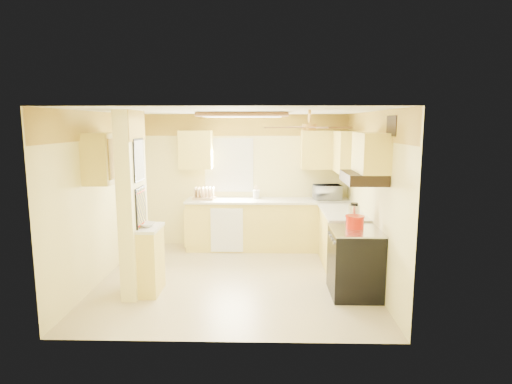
{
  "coord_description": "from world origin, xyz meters",
  "views": [
    {
      "loc": [
        0.46,
        -6.18,
        2.33
      ],
      "look_at": [
        0.3,
        0.35,
        1.28
      ],
      "focal_mm": 30.0,
      "sensor_mm": 36.0,
      "label": 1
    }
  ],
  "objects_px": {
    "microwave": "(327,192)",
    "bowl": "(146,225)",
    "stove": "(355,262)",
    "dutch_oven": "(355,222)",
    "kettle": "(354,212)"
  },
  "relations": [
    {
      "from": "stove",
      "to": "kettle",
      "type": "height_order",
      "value": "kettle"
    },
    {
      "from": "bowl",
      "to": "kettle",
      "type": "distance_m",
      "value": 2.96
    },
    {
      "from": "microwave",
      "to": "bowl",
      "type": "relative_size",
      "value": 2.17
    },
    {
      "from": "microwave",
      "to": "bowl",
      "type": "height_order",
      "value": "microwave"
    },
    {
      "from": "bowl",
      "to": "dutch_oven",
      "type": "relative_size",
      "value": 0.87
    },
    {
      "from": "microwave",
      "to": "dutch_oven",
      "type": "distance_m",
      "value": 2.1
    },
    {
      "from": "microwave",
      "to": "bowl",
      "type": "xyz_separation_m",
      "value": [
        -2.76,
        -2.19,
        -0.11
      ]
    },
    {
      "from": "stove",
      "to": "microwave",
      "type": "xyz_separation_m",
      "value": [
        -0.08,
        2.19,
        0.62
      ]
    },
    {
      "from": "stove",
      "to": "dutch_oven",
      "type": "bearing_deg",
      "value": 89.92
    },
    {
      "from": "stove",
      "to": "dutch_oven",
      "type": "height_order",
      "value": "dutch_oven"
    },
    {
      "from": "dutch_oven",
      "to": "kettle",
      "type": "relative_size",
      "value": 1.04
    },
    {
      "from": "microwave",
      "to": "kettle",
      "type": "distance_m",
      "value": 1.71
    },
    {
      "from": "bowl",
      "to": "kettle",
      "type": "xyz_separation_m",
      "value": [
        2.91,
        0.49,
        0.09
      ]
    },
    {
      "from": "dutch_oven",
      "to": "kettle",
      "type": "xyz_separation_m",
      "value": [
        0.07,
        0.4,
        0.05
      ]
    },
    {
      "from": "stove",
      "to": "bowl",
      "type": "distance_m",
      "value": 2.89
    }
  ]
}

